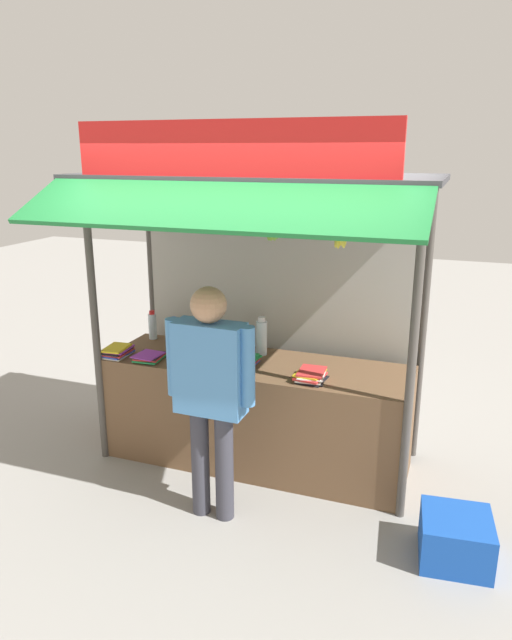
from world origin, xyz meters
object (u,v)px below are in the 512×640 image
(water_bottle_rear_center, at_px, (153,326))
(magazine_stack_far_right, at_px, (149,357))
(water_bottle_front_left, at_px, (174,333))
(vendor_person, at_px, (210,384))
(banana_bunch_rightmost, at_px, (341,237))
(magazine_stack_back_left, at_px, (243,362))
(magazine_stack_center, at_px, (311,375))
(banana_bunch_leftmost, at_px, (272,229))
(water_bottle_back_right, at_px, (262,337))
(plastic_crate, at_px, (456,539))
(magazine_stack_front_right, at_px, (118,351))

(water_bottle_rear_center, relative_size, magazine_stack_far_right, 1.00)
(water_bottle_front_left, height_order, vendor_person, vendor_person)
(water_bottle_front_left, distance_m, banana_bunch_rightmost, 1.87)
(magazine_stack_back_left, bearing_deg, magazine_stack_far_right, -170.44)
(magazine_stack_far_right, height_order, magazine_stack_center, magazine_stack_center)
(magazine_stack_far_right, bearing_deg, banana_bunch_leftmost, -12.42)
(water_bottle_front_left, relative_size, water_bottle_back_right, 0.85)
(magazine_stack_center, xyz_separation_m, banana_bunch_rightmost, (0.23, -0.27, 1.05))
(water_bottle_rear_center, distance_m, vendor_person, 1.48)
(banana_bunch_rightmost, bearing_deg, water_bottle_back_right, 138.41)
(vendor_person, bearing_deg, plastic_crate, -176.14)
(magazine_stack_front_right, xyz_separation_m, plastic_crate, (2.69, -0.49, -0.74))
(magazine_stack_front_right, relative_size, vendor_person, 0.16)
(magazine_stack_center, xyz_separation_m, banana_bunch_leftmost, (-0.22, -0.27, 1.08))
(magazine_stack_front_right, distance_m, plastic_crate, 2.83)
(water_bottle_front_left, xyz_separation_m, magazine_stack_back_left, (0.70, -0.20, -0.09))
(plastic_crate, bearing_deg, magazine_stack_far_right, 168.40)
(magazine_stack_center, bearing_deg, water_bottle_back_right, 142.55)
(water_bottle_front_left, height_order, magazine_stack_center, water_bottle_front_left)
(water_bottle_back_right, relative_size, magazine_stack_back_left, 0.98)
(magazine_stack_center, relative_size, banana_bunch_leftmost, 1.02)
(water_bottle_front_left, xyz_separation_m, magazine_stack_center, (1.27, -0.31, -0.09))
(water_bottle_rear_center, bearing_deg, plastic_crate, -20.26)
(banana_bunch_leftmost, relative_size, plastic_crate, 0.63)
(banana_bunch_rightmost, height_order, plastic_crate, banana_bunch_rightmost)
(magazine_stack_back_left, height_order, banana_bunch_rightmost, banana_bunch_rightmost)
(magazine_stack_front_right, height_order, banana_bunch_leftmost, banana_bunch_leftmost)
(water_bottle_front_left, distance_m, banana_bunch_leftmost, 1.55)
(magazine_stack_center, bearing_deg, magazine_stack_back_left, 169.86)
(magazine_stack_far_right, xyz_separation_m, banana_bunch_leftmost, (1.10, -0.24, 1.09))
(water_bottle_front_left, distance_m, water_bottle_back_right, 0.75)
(vendor_person, xyz_separation_m, plastic_crate, (1.60, 0.08, -0.84))
(water_bottle_back_right, bearing_deg, banana_bunch_rightmost, -41.59)
(banana_bunch_leftmost, xyz_separation_m, banana_bunch_rightmost, (0.45, -0.00, -0.03))
(water_bottle_back_right, height_order, banana_bunch_rightmost, banana_bunch_rightmost)
(water_bottle_front_left, relative_size, magazine_stack_far_right, 1.05)
(magazine_stack_back_left, bearing_deg, water_bottle_front_left, 163.72)
(water_bottle_rear_center, relative_size, vendor_person, 0.16)
(plastic_crate, bearing_deg, banana_bunch_leftmost, 169.09)
(banana_bunch_rightmost, xyz_separation_m, vendor_person, (-0.75, -0.33, -0.96))
(magazine_stack_back_left, xyz_separation_m, magazine_stack_center, (0.57, -0.10, 0.01))
(magazine_stack_back_left, relative_size, plastic_crate, 0.76)
(banana_bunch_rightmost, bearing_deg, magazine_stack_far_right, 171.08)
(magazine_stack_back_left, bearing_deg, water_bottle_back_right, 80.95)
(magazine_stack_far_right, height_order, magazine_stack_front_right, magazine_stack_front_right)
(banana_bunch_leftmost, bearing_deg, magazine_stack_far_right, 167.58)
(magazine_stack_back_left, xyz_separation_m, banana_bunch_leftmost, (0.35, -0.37, 1.09))
(water_bottle_back_right, bearing_deg, magazine_stack_far_right, -152.00)
(water_bottle_rear_center, xyz_separation_m, plastic_crate, (2.64, -0.97, -0.82))
(magazine_stack_far_right, distance_m, magazine_stack_center, 1.32)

